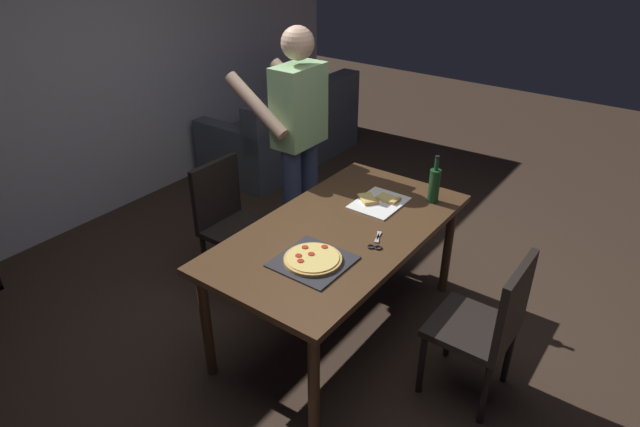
{
  "coord_description": "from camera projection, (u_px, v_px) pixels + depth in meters",
  "views": [
    {
      "loc": [
        -2.29,
        -1.53,
        2.39
      ],
      "look_at": [
        0.0,
        0.15,
        0.8
      ],
      "focal_mm": 30.57,
      "sensor_mm": 36.0,
      "label": 1
    }
  ],
  "objects": [
    {
      "name": "kitchen_scissors",
      "position": [
        376.0,
        243.0,
        3.05
      ],
      "size": [
        0.2,
        0.12,
        0.01
      ],
      "color": "silver",
      "rests_on": "dining_table"
    },
    {
      "name": "couch",
      "position": [
        286.0,
        134.0,
        5.78
      ],
      "size": [
        1.71,
        0.87,
        0.85
      ],
      "color": "#4C515B",
      "rests_on": "ground_plane"
    },
    {
      "name": "chair_near_camera",
      "position": [
        489.0,
        322.0,
        2.83
      ],
      "size": [
        0.42,
        0.42,
        0.9
      ],
      "color": "black",
      "rests_on": "ground_plane"
    },
    {
      "name": "dining_table",
      "position": [
        340.0,
        239.0,
        3.24
      ],
      "size": [
        1.7,
        0.91,
        0.75
      ],
      "color": "#4C331E",
      "rests_on": "ground_plane"
    },
    {
      "name": "pizza_slices_on_towel",
      "position": [
        379.0,
        202.0,
        3.47
      ],
      "size": [
        0.36,
        0.3,
        0.03
      ],
      "color": "white",
      "rests_on": "dining_table"
    },
    {
      "name": "person_serving_pizza",
      "position": [
        298.0,
        136.0,
        3.82
      ],
      "size": [
        0.55,
        0.54,
        1.75
      ],
      "color": "#38476B",
      "rests_on": "ground_plane"
    },
    {
      "name": "back_wall",
      "position": [
        66.0,
        55.0,
        4.23
      ],
      "size": [
        6.4,
        0.1,
        2.8
      ],
      "primitive_type": "cube",
      "color": "#BCB7C6",
      "rests_on": "ground_plane"
    },
    {
      "name": "ground_plane",
      "position": [
        338.0,
        326.0,
        3.57
      ],
      "size": [
        12.0,
        12.0,
        0.0
      ],
      "primitive_type": "plane",
      "color": "#38281E"
    },
    {
      "name": "chair_far_side",
      "position": [
        229.0,
        217.0,
        3.81
      ],
      "size": [
        0.42,
        0.42,
        0.9
      ],
      "color": "black",
      "rests_on": "ground_plane"
    },
    {
      "name": "pepperoni_pizza_on_tray",
      "position": [
        313.0,
        260.0,
        2.89
      ],
      "size": [
        0.37,
        0.37,
        0.04
      ],
      "color": "#2D2D33",
      "rests_on": "dining_table"
    },
    {
      "name": "wine_bottle",
      "position": [
        434.0,
        185.0,
        3.44
      ],
      "size": [
        0.07,
        0.07,
        0.32
      ],
      "color": "#194723",
      "rests_on": "dining_table"
    }
  ]
}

